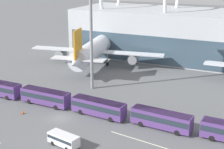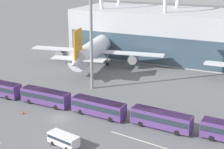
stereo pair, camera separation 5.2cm
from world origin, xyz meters
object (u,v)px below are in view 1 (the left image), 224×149
object	(u,v)px
shuttle_bus_3	(161,118)
traffic_cone_0	(23,112)
shuttle_bus_1	(45,96)
service_van_foreground	(64,139)
floodlight_mast	(91,22)
airliner_at_gate_near	(97,48)
shuttle_bus_2	(98,107)

from	to	relation	value
shuttle_bus_3	traffic_cone_0	world-z (taller)	shuttle_bus_3
traffic_cone_0	shuttle_bus_1	bearing A→B (deg)	77.33
service_van_foreground	floodlight_mast	xyz separation A→B (m)	(-9.05, 26.64, 14.95)
floodlight_mast	traffic_cone_0	size ratio (longest dim) A/B	35.49
shuttle_bus_1	traffic_cone_0	distance (m)	6.29
service_van_foreground	shuttle_bus_3	bearing A→B (deg)	57.42
shuttle_bus_3	service_van_foreground	distance (m)	18.19
shuttle_bus_3	traffic_cone_0	size ratio (longest dim) A/B	14.26
airliner_at_gate_near	traffic_cone_0	bearing A→B (deg)	174.87
airliner_at_gate_near	service_van_foreground	size ratio (longest dim) A/B	7.22
shuttle_bus_1	shuttle_bus_3	bearing A→B (deg)	1.23
shuttle_bus_2	floodlight_mast	world-z (taller)	floodlight_mast
shuttle_bus_2	service_van_foreground	xyz separation A→B (m)	(0.28, -13.08, -0.69)
floodlight_mast	shuttle_bus_3	bearing A→B (deg)	-32.04
floodlight_mast	service_van_foreground	bearing A→B (deg)	-71.25
shuttle_bus_3	shuttle_bus_1	bearing A→B (deg)	-175.76
airliner_at_gate_near	floodlight_mast	size ratio (longest dim) A/B	1.48
shuttle_bus_2	airliner_at_gate_near	bearing A→B (deg)	122.97
airliner_at_gate_near	service_van_foreground	distance (m)	49.86
airliner_at_gate_near	service_van_foreground	world-z (taller)	airliner_at_gate_near
airliner_at_gate_near	floodlight_mast	distance (m)	24.29
airliner_at_gate_near	shuttle_bus_1	world-z (taller)	airliner_at_gate_near
shuttle_bus_2	service_van_foreground	size ratio (longest dim) A/B	1.96
shuttle_bus_2	floodlight_mast	xyz separation A→B (m)	(-8.77, 13.56, 14.26)
service_van_foreground	traffic_cone_0	xyz separation A→B (m)	(-14.51, 7.39, -0.84)
shuttle_bus_3	service_van_foreground	bearing A→B (deg)	-129.15
traffic_cone_0	shuttle_bus_3	bearing A→B (deg)	11.86
airliner_at_gate_near	traffic_cone_0	size ratio (longest dim) A/B	52.53
shuttle_bus_3	traffic_cone_0	distance (m)	27.76
floodlight_mast	traffic_cone_0	world-z (taller)	floodlight_mast
shuttle_bus_1	shuttle_bus_3	xyz separation A→B (m)	(25.79, -0.26, 0.00)
service_van_foreground	floodlight_mast	bearing A→B (deg)	120.13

